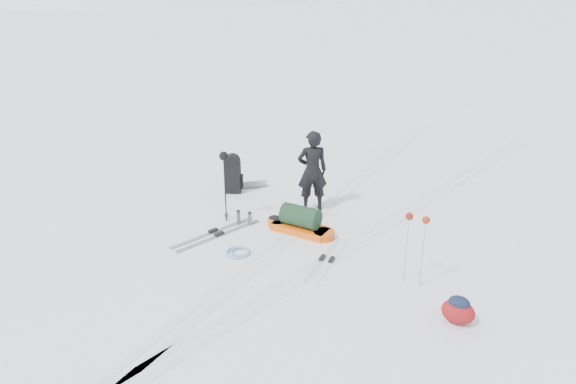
% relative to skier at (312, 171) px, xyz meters
% --- Properties ---
extents(ground, '(200.00, 200.00, 0.00)m').
position_rel_skier_xyz_m(ground, '(0.32, -1.45, -0.87)').
color(ground, white).
rests_on(ground, ground).
extents(ski_tracks, '(3.38, 17.97, 0.01)m').
position_rel_skier_xyz_m(ski_tracks, '(0.93, -0.57, -0.87)').
color(ski_tracks, silver).
rests_on(ski_tracks, ground).
extents(skier, '(0.75, 0.74, 1.75)m').
position_rel_skier_xyz_m(skier, '(0.00, 0.00, 0.00)').
color(skier, black).
rests_on(skier, ground).
extents(pulk_sled, '(1.46, 0.53, 0.55)m').
position_rel_skier_xyz_m(pulk_sled, '(0.38, -1.07, -0.66)').
color(pulk_sled, '#F15A0E').
rests_on(pulk_sled, ground).
extents(expedition_rucksack, '(0.70, 0.96, 0.91)m').
position_rel_skier_xyz_m(expedition_rucksack, '(-1.97, -0.10, -0.45)').
color(expedition_rucksack, black).
rests_on(expedition_rucksack, ground).
extents(ski_poles_black, '(0.18, 0.18, 1.48)m').
position_rel_skier_xyz_m(ski_poles_black, '(-1.19, -1.41, 0.33)').
color(ski_poles_black, black).
rests_on(ski_poles_black, ground).
extents(ski_poles_silver, '(0.40, 0.14, 1.25)m').
position_rel_skier_xyz_m(ski_poles_silver, '(2.92, -1.65, 0.17)').
color(ski_poles_silver, silver).
rests_on(ski_poles_silver, ground).
extents(touring_skis_grey, '(0.73, 1.98, 0.07)m').
position_rel_skier_xyz_m(touring_skis_grey, '(-0.95, -2.04, -0.86)').
color(touring_skis_grey, gray).
rests_on(touring_skis_grey, ground).
extents(touring_skis_white, '(0.55, 1.79, 0.07)m').
position_rel_skier_xyz_m(touring_skis_white, '(1.37, -1.77, -0.86)').
color(touring_skis_white, silver).
rests_on(touring_skis_white, ground).
extents(rope_coil, '(0.58, 0.58, 0.06)m').
position_rel_skier_xyz_m(rope_coil, '(-0.10, -2.42, -0.85)').
color(rope_coil, '#5FA7E7').
rests_on(rope_coil, ground).
extents(small_daypack, '(0.58, 0.49, 0.43)m').
position_rel_skier_xyz_m(small_daypack, '(3.88, -2.31, -0.67)').
color(small_daypack, maroon).
rests_on(small_daypack, ground).
extents(thermos_pair, '(0.31, 0.20, 0.31)m').
position_rel_skier_xyz_m(thermos_pair, '(-0.75, -1.40, -0.73)').
color(thermos_pair, '#5A5C62').
rests_on(thermos_pair, ground).
extents(stuff_sack, '(0.36, 0.30, 0.20)m').
position_rel_skier_xyz_m(stuff_sack, '(-0.23, -1.06, -0.77)').
color(stuff_sack, black).
rests_on(stuff_sack, ground).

